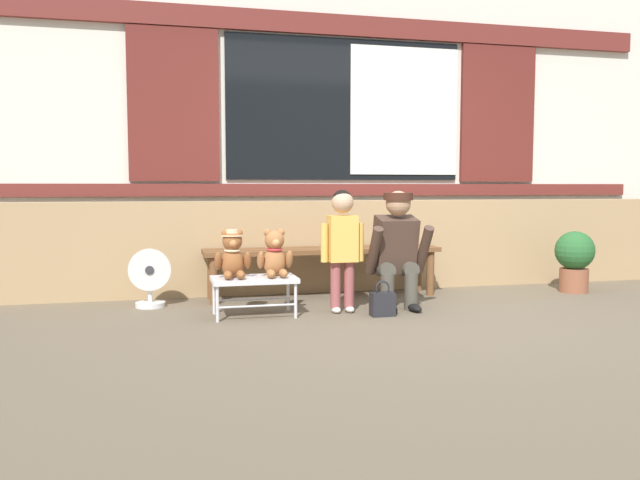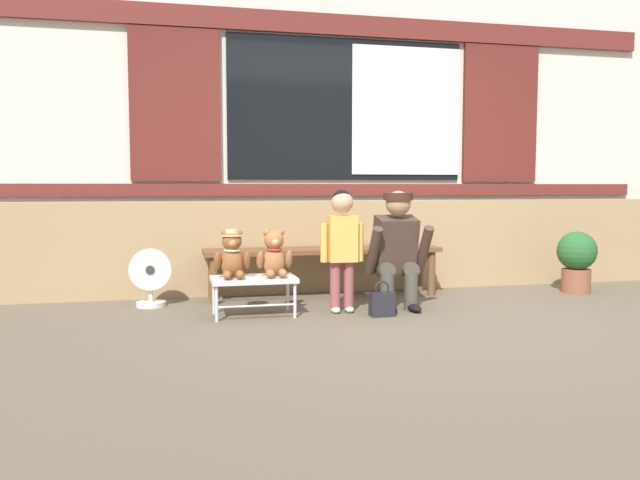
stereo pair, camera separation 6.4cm
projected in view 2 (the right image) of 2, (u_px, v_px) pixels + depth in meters
name	position (u px, v px, depth m)	size (l,w,h in m)	color
ground_plane	(412.00, 318.00, 4.83)	(60.00, 60.00, 0.00)	brown
brick_low_wall	(358.00, 245.00, 6.17)	(6.95, 0.25, 0.85)	tan
shop_facade	(345.00, 101.00, 6.56)	(7.09, 0.26, 3.69)	silver
wooden_bench_long	(323.00, 255.00, 5.73)	(2.10, 0.40, 0.44)	brown
small_display_bench	(254.00, 281.00, 4.90)	(0.64, 0.36, 0.30)	silver
teddy_bear_with_hat	(232.00, 255.00, 4.84)	(0.28, 0.27, 0.36)	#93562D
teddy_bear_plain	(274.00, 255.00, 4.92)	(0.28, 0.26, 0.36)	#A86B3D
child_standing	(342.00, 237.00, 5.01)	(0.35, 0.18, 0.96)	#994C4C
adult_crouching	(397.00, 249.00, 5.18)	(0.50, 0.49, 0.95)	#4C473D
handbag_on_ground	(382.00, 304.00, 4.91)	(0.18, 0.11, 0.27)	#232328
potted_plant	(577.00, 258.00, 5.98)	(0.36, 0.36, 0.57)	brown
floor_fan	(150.00, 278.00, 5.27)	(0.34, 0.24, 0.48)	silver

